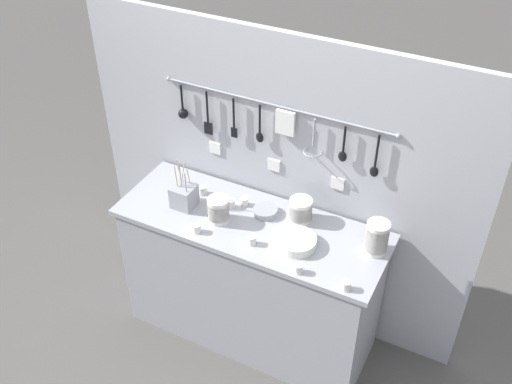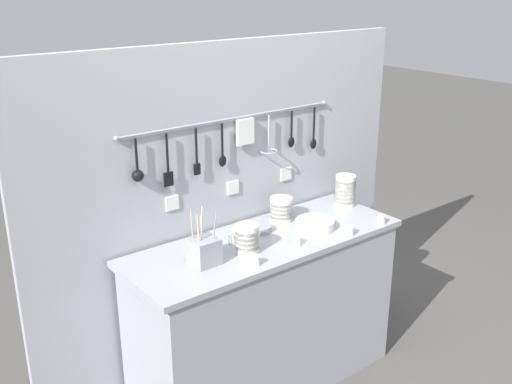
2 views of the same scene
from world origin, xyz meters
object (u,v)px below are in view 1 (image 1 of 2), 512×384
object	(u,v)px
plate_stack	(296,242)
steel_mixing_bowl	(265,211)
bowl_stack_tall_left	(218,210)
bowl_stack_back_corner	(377,238)
bowl_stack_short_front	(300,210)
cup_mid_row	(298,269)
cup_back_right	(231,204)
cup_back_left	(252,240)
cup_front_left	(346,285)
cup_centre	(197,228)
cup_edge_near	(203,190)
cup_edge_far	(244,202)
cutlery_caddy	(184,196)

from	to	relation	value
plate_stack	steel_mixing_bowl	size ratio (longest dim) A/B	1.54
bowl_stack_tall_left	bowl_stack_back_corner	size ratio (longest dim) A/B	0.78
bowl_stack_short_front	cup_mid_row	bearing A→B (deg)	-67.54
bowl_stack_tall_left	bowl_stack_short_front	distance (m)	0.43
bowl_stack_short_front	cup_back_right	world-z (taller)	bowl_stack_short_front
cup_back_left	cup_back_right	xyz separation A→B (m)	(-0.24, 0.21, 0.00)
cup_front_left	cup_back_right	xyz separation A→B (m)	(-0.77, 0.29, 0.00)
bowl_stack_tall_left	steel_mixing_bowl	xyz separation A→B (m)	(0.20, 0.16, -0.05)
bowl_stack_tall_left	plate_stack	world-z (taller)	bowl_stack_tall_left
cup_centre	cup_edge_near	size ratio (longest dim) A/B	1.00
bowl_stack_short_front	plate_stack	world-z (taller)	bowl_stack_short_front
bowl_stack_tall_left	cup_mid_row	size ratio (longest dim) A/B	3.03
cup_edge_far	cup_back_right	distance (m)	0.07
steel_mixing_bowl	cup_edge_far	xyz separation A→B (m)	(-0.13, 0.02, 0.01)
bowl_stack_back_corner	cup_back_left	bearing A→B (deg)	-158.13
cup_back_left	cup_mid_row	distance (m)	0.30
steel_mixing_bowl	cup_back_right	bearing A→B (deg)	-170.38
cup_mid_row	bowl_stack_back_corner	bearing A→B (deg)	47.56
plate_stack	bowl_stack_short_front	bearing A→B (deg)	108.48
cup_edge_near	cup_mid_row	xyz separation A→B (m)	(0.72, -0.32, 0.00)
cup_edge_far	cup_back_left	bearing A→B (deg)	-55.21
cup_front_left	cup_edge_far	xyz separation A→B (m)	(-0.71, 0.34, 0.00)
bowl_stack_back_corner	cup_centre	distance (m)	0.91
plate_stack	cup_mid_row	world-z (taller)	plate_stack
bowl_stack_tall_left	cup_centre	xyz separation A→B (m)	(-0.05, -0.13, -0.05)
cup_back_left	cup_edge_near	distance (m)	0.50
plate_stack	cup_front_left	size ratio (longest dim) A/B	4.37
cup_edge_near	cup_back_right	size ratio (longest dim) A/B	1.00
bowl_stack_tall_left	cup_back_left	bearing A→B (deg)	-19.44
cup_front_left	cup_edge_near	world-z (taller)	same
cup_back_right	bowl_stack_short_front	bearing A→B (deg)	11.11
bowl_stack_back_corner	cup_edge_near	world-z (taller)	bowl_stack_back_corner
cup_back_left	cup_edge_far	world-z (taller)	same
cup_edge_far	cup_edge_near	size ratio (longest dim) A/B	1.00
cup_mid_row	cup_centre	bearing A→B (deg)	177.11
bowl_stack_back_corner	cup_centre	bearing A→B (deg)	-162.26
cutlery_caddy	bowl_stack_back_corner	bearing A→B (deg)	6.54
cutlery_caddy	cup_edge_near	distance (m)	0.14
cup_mid_row	steel_mixing_bowl	bearing A→B (deg)	136.22
bowl_stack_tall_left	cup_back_right	xyz separation A→B (m)	(0.00, 0.13, -0.05)
cup_back_left	cup_front_left	size ratio (longest dim) A/B	1.00
plate_stack	bowl_stack_back_corner	bearing A→B (deg)	20.72
plate_stack	cutlery_caddy	xyz separation A→B (m)	(-0.67, 0.02, 0.04)
bowl_stack_tall_left	bowl_stack_back_corner	xyz separation A→B (m)	(0.81, 0.14, 0.02)
cutlery_caddy	cup_back_right	size ratio (longest dim) A/B	5.94
bowl_stack_tall_left	cup_centre	world-z (taller)	bowl_stack_tall_left
cutlery_caddy	cup_back_right	distance (m)	0.26
bowl_stack_short_front	cup_mid_row	distance (m)	0.39
plate_stack	bowl_stack_tall_left	bearing A→B (deg)	-179.27
bowl_stack_back_corner	plate_stack	xyz separation A→B (m)	(-0.36, -0.14, -0.07)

